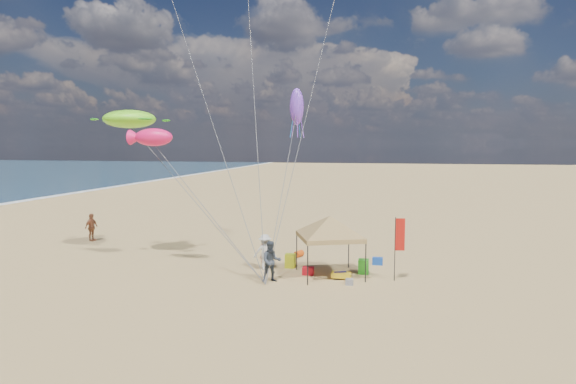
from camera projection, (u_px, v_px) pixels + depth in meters
name	position (u px, v px, depth m)	size (l,w,h in m)	color
ground	(274.00, 289.00, 21.30)	(280.00, 280.00, 0.00)	tan
canopy_tent	(330.00, 218.00, 23.22)	(5.11, 5.11, 3.39)	black
feather_flag	(399.00, 238.00, 22.43)	(0.46, 0.11, 3.00)	black
cooler_red	(308.00, 271.00, 23.67)	(0.54, 0.38, 0.38)	red
cooler_blue	(377.00, 261.00, 25.65)	(0.54, 0.38, 0.38)	#1441A5
bag_navy	(340.00, 275.00, 22.96)	(0.36, 0.36, 0.60)	#0E0C37
bag_orange	(299.00, 254.00, 27.39)	(0.36, 0.36, 0.60)	#CC460B
chair_green	(363.00, 266.00, 23.89)	(0.50, 0.50, 0.70)	#27931A
chair_yellow	(290.00, 261.00, 25.05)	(0.50, 0.50, 0.70)	#C4D517
crate_grey	(349.00, 282.00, 21.97)	(0.34, 0.30, 0.28)	gray
beach_cart	(341.00, 275.00, 22.91)	(0.90, 0.50, 0.24)	gold
person_near_a	(265.00, 253.00, 24.95)	(0.57, 0.38, 1.58)	tan
person_near_b	(271.00, 261.00, 22.39)	(0.93, 0.72, 1.91)	#313944
person_near_c	(265.00, 252.00, 24.59)	(1.17, 0.67, 1.81)	beige
person_far_a	(91.00, 227.00, 31.85)	(1.07, 0.44, 1.82)	#AD6842
turtle_kite	(129.00, 119.00, 26.22)	(2.93, 2.34, 0.98)	#78F71F
fish_kite	(154.00, 137.00, 24.13)	(1.99, 0.99, 0.88)	#FF1763
squid_kite	(297.00, 107.00, 29.66)	(0.86, 0.86, 2.22)	#7D40DA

